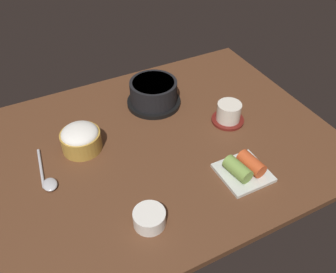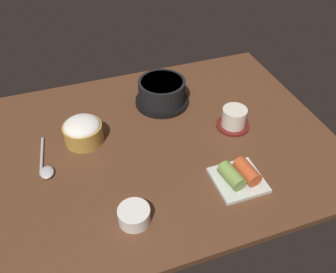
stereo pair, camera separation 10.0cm
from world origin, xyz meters
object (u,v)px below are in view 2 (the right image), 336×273
stone_pot (162,92)px  rice_bowl (83,130)px  side_bowl_near (134,215)px  kimchi_plate (239,176)px  spoon (45,167)px  tea_cup_with_saucer (234,118)px

stone_pot → rice_bowl: bearing=-159.9°
stone_pot → side_bowl_near: size_ratio=2.30×
stone_pot → kimchi_plate: stone_pot is taller
rice_bowl → stone_pot: bearing=20.1°
side_bowl_near → spoon: bearing=127.3°
stone_pot → kimchi_plate: (7.60, -38.70, -2.21)cm
rice_bowl → tea_cup_with_saucer: rice_bowl is taller
stone_pot → spoon: (-38.76, -17.71, -3.55)cm
rice_bowl → spoon: 14.43cm
stone_pot → spoon: bearing=-155.4°
kimchi_plate → side_bowl_near: bearing=-174.6°
kimchi_plate → stone_pot: bearing=101.1°
stone_pot → kimchi_plate: bearing=-78.9°
rice_bowl → tea_cup_with_saucer: size_ratio=1.12×
rice_bowl → side_bowl_near: rice_bowl is taller
kimchi_plate → rice_bowl: bearing=140.3°
tea_cup_with_saucer → spoon: tea_cup_with_saucer is taller
side_bowl_near → spoon: side_bowl_near is taller
tea_cup_with_saucer → spoon: 55.24cm
tea_cup_with_saucer → kimchi_plate: 22.10cm
tea_cup_with_saucer → kimchi_plate: bearing=-113.5°
stone_pot → rice_bowl: size_ratio=1.56×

